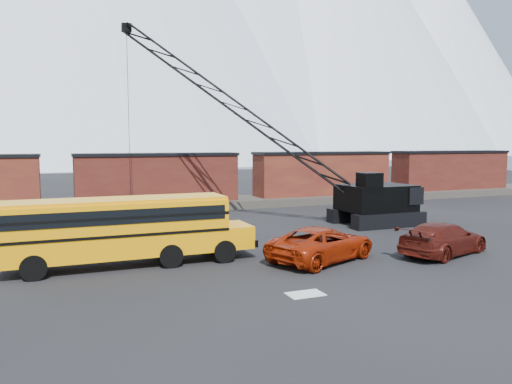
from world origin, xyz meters
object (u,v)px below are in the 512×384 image
school_bus (126,228)px  maroon_suv (443,239)px  crawler_crane (238,108)px  red_pickup (322,244)px

school_bus → maroon_suv: bearing=-13.8°
school_bus → crawler_crane: bearing=47.6°
maroon_suv → crawler_crane: 16.91m
maroon_suv → school_bus: bearing=58.1°
school_bus → crawler_crane: (9.29, 10.17, 6.38)m
maroon_suv → crawler_crane: (-6.12, 13.95, 7.33)m
school_bus → crawler_crane: 15.17m
red_pickup → crawler_crane: crawler_crane is taller
school_bus → maroon_suv: school_bus is taller
red_pickup → crawler_crane: bearing=-24.1°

